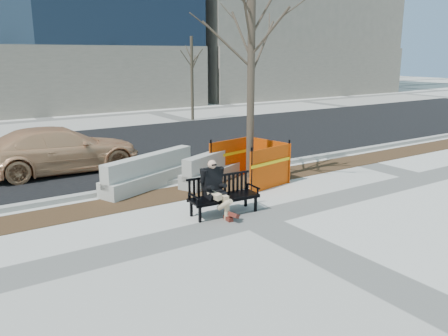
{
  "coord_description": "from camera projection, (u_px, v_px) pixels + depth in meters",
  "views": [
    {
      "loc": [
        -5.79,
        -7.58,
        3.52
      ],
      "look_at": [
        0.05,
        1.24,
        0.89
      ],
      "focal_mm": 36.97,
      "sensor_mm": 36.0,
      "label": 1
    }
  ],
  "objects": [
    {
      "name": "ground",
      "position": [
        253.0,
        219.0,
        10.08
      ],
      "size": [
        120.0,
        120.0,
        0.0
      ],
      "primitive_type": "plane",
      "color": "beige",
      "rests_on": "ground"
    },
    {
      "name": "mulch_strip",
      "position": [
        194.0,
        190.0,
        12.18
      ],
      "size": [
        40.0,
        1.2,
        0.02
      ],
      "primitive_type": "cube",
      "color": "#47301C",
      "rests_on": "ground"
    },
    {
      "name": "asphalt_street",
      "position": [
        111.0,
        150.0,
        17.2
      ],
      "size": [
        60.0,
        10.4,
        0.01
      ],
      "primitive_type": "cube",
      "color": "black",
      "rests_on": "ground"
    },
    {
      "name": "curb",
      "position": [
        177.0,
        180.0,
        12.94
      ],
      "size": [
        60.0,
        0.25,
        0.12
      ],
      "primitive_type": "cube",
      "color": "#9E9B93",
      "rests_on": "ground"
    },
    {
      "name": "bench",
      "position": [
        224.0,
        214.0,
        10.41
      ],
      "size": [
        1.67,
        0.7,
        0.87
      ],
      "primitive_type": null,
      "rotation": [
        0.0,
        0.0,
        -0.07
      ],
      "color": "black",
      "rests_on": "ground"
    },
    {
      "name": "seated_man",
      "position": [
        214.0,
        215.0,
        10.34
      ],
      "size": [
        0.6,
        0.93,
        1.25
      ],
      "primitive_type": null,
      "rotation": [
        0.0,
        0.0,
        -0.07
      ],
      "color": "black",
      "rests_on": "ground"
    },
    {
      "name": "tree_fence",
      "position": [
        249.0,
        183.0,
        12.94
      ],
      "size": [
        2.85,
        2.85,
        6.12
      ],
      "primitive_type": null,
      "rotation": [
        0.0,
        0.0,
        0.18
      ],
      "color": "#EF4503",
      "rests_on": "ground"
    },
    {
      "name": "sedan",
      "position": [
        62.0,
        172.0,
        14.11
      ],
      "size": [
        4.8,
        2.02,
        1.38
      ],
      "primitive_type": "imported",
      "rotation": [
        0.0,
        0.0,
        1.55
      ],
      "color": "tan",
      "rests_on": "ground"
    },
    {
      "name": "jersey_barrier_left",
      "position": [
        150.0,
        187.0,
        12.55
      ],
      "size": [
        3.14,
        1.75,
        0.9
      ],
      "primitive_type": null,
      "rotation": [
        0.0,
        0.0,
        0.38
      ],
      "color": "#ADABA2",
      "rests_on": "ground"
    },
    {
      "name": "jersey_barrier_right",
      "position": [
        218.0,
        179.0,
        13.29
      ],
      "size": [
        2.97,
        1.76,
        0.86
      ],
      "primitive_type": null,
      "rotation": [
        0.0,
        0.0,
        0.42
      ],
      "color": "#A19F97",
      "rests_on": "ground"
    },
    {
      "name": "far_tree_right",
      "position": [
        193.0,
        120.0,
        25.25
      ],
      "size": [
        2.2,
        2.2,
        4.77
      ],
      "primitive_type": null,
      "rotation": [
        0.0,
        0.0,
        0.29
      ],
      "color": "#473C2D",
      "rests_on": "ground"
    }
  ]
}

